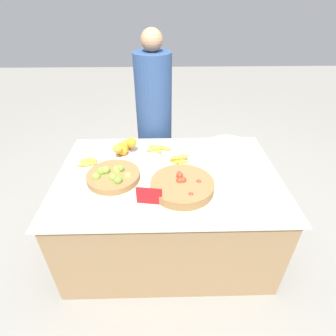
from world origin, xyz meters
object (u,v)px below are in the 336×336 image
object	(u,v)px
lime_bowl	(113,176)
metal_bowl	(228,148)
tomato_basket	(182,185)
price_sign	(149,196)
vendor_person	(154,125)

from	to	relation	value
lime_bowl	metal_bowl	xyz separation A→B (m)	(0.87, 0.35, 0.00)
lime_bowl	tomato_basket	xyz separation A→B (m)	(0.46, -0.12, 0.00)
metal_bowl	price_sign	distance (m)	0.86
tomato_basket	vendor_person	distance (m)	0.98
price_sign	tomato_basket	bearing A→B (deg)	40.50
vendor_person	price_sign	bearing A→B (deg)	-90.52
lime_bowl	tomato_basket	world-z (taller)	tomato_basket
vendor_person	metal_bowl	bearing A→B (deg)	-38.95
tomato_basket	metal_bowl	distance (m)	0.62
tomato_basket	price_sign	bearing A→B (deg)	-147.79
metal_bowl	price_sign	size ratio (longest dim) A/B	2.09
metal_bowl	vendor_person	xyz separation A→B (m)	(-0.60, 0.49, -0.02)
tomato_basket	metal_bowl	size ratio (longest dim) A/B	1.27
metal_bowl	vendor_person	world-z (taller)	vendor_person
lime_bowl	metal_bowl	bearing A→B (deg)	22.13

